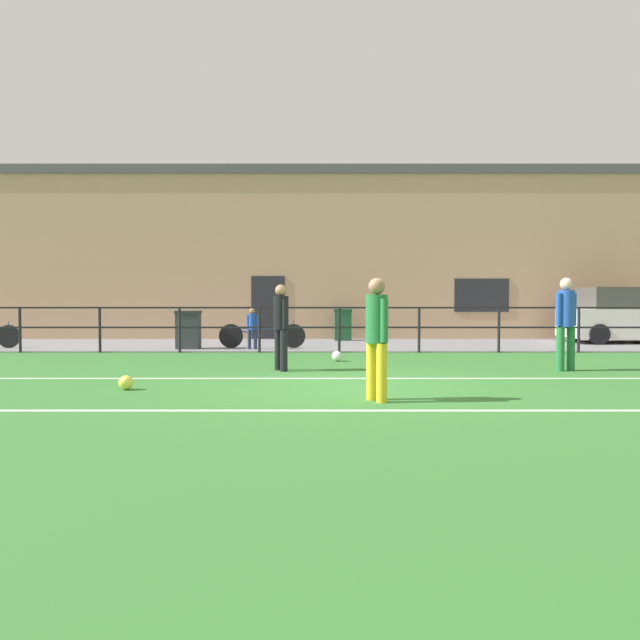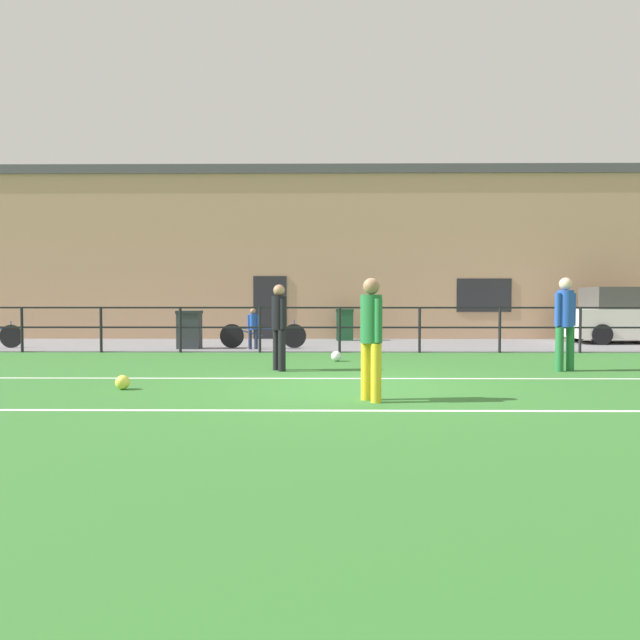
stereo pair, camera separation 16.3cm
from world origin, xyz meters
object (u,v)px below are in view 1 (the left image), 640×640
object	(u,v)px
player_goalkeeper	(280,322)
spectator_child	(252,326)
player_striker	(565,318)
bicycle_parked_0	(261,335)
soccer_ball_spare	(336,356)
trash_bin_0	(342,325)
player_winger	(376,331)
trash_bin_1	(188,329)
parked_car_red	(627,317)
soccer_ball_match	(125,383)

from	to	relation	value
player_goalkeeper	spectator_child	bearing A→B (deg)	163.73
player_striker	bicycle_parked_0	xyz separation A→B (m)	(-6.18, 5.09, -0.63)
player_striker	soccer_ball_spare	bearing A→B (deg)	133.74
player_striker	soccer_ball_spare	distance (m)	4.67
player_goalkeeper	trash_bin_0	bearing A→B (deg)	140.94
player_goalkeeper	spectator_child	xyz separation A→B (m)	(-1.05, 4.70, -0.28)
trash_bin_0	soccer_ball_spare	bearing A→B (deg)	-93.27
player_winger	trash_bin_1	xyz separation A→B (m)	(-4.26, 8.34, -0.39)
player_winger	trash_bin_0	bearing A→B (deg)	-28.85
bicycle_parked_0	player_winger	bearing A→B (deg)	-74.83
parked_car_red	spectator_child	bearing A→B (deg)	-167.47
player_goalkeeper	player_striker	world-z (taller)	player_striker
player_striker	soccer_ball_match	distance (m)	7.92
parked_car_red	trash_bin_1	size ratio (longest dim) A/B	3.77
soccer_ball_match	spectator_child	world-z (taller)	spectator_child
player_winger	parked_car_red	world-z (taller)	parked_car_red
parked_car_red	soccer_ball_spare	bearing A→B (deg)	-148.83
player_winger	trash_bin_1	size ratio (longest dim) A/B	1.60
player_winger	bicycle_parked_0	size ratio (longest dim) A/B	0.69
player_winger	parked_car_red	xyz separation A→B (m)	(8.59, 10.62, -0.11)
player_winger	spectator_child	bearing A→B (deg)	-11.65
parked_car_red	player_goalkeeper	bearing A→B (deg)	-144.54
player_goalkeeper	trash_bin_1	distance (m)	5.64
spectator_child	bicycle_parked_0	distance (m)	0.52
soccer_ball_spare	spectator_child	distance (m)	3.69
parked_car_red	soccer_ball_match	bearing A→B (deg)	-141.81
parked_car_red	trash_bin_1	xyz separation A→B (m)	(-12.85, -2.28, -0.28)
soccer_ball_match	bicycle_parked_0	size ratio (longest dim) A/B	0.09
bicycle_parked_0	trash_bin_1	world-z (taller)	trash_bin_1
player_goalkeeper	bicycle_parked_0	bearing A→B (deg)	160.43
spectator_child	trash_bin_0	world-z (taller)	spectator_child
soccer_ball_spare	parked_car_red	world-z (taller)	parked_car_red
spectator_child	soccer_ball_match	bearing A→B (deg)	79.64
soccer_ball_match	spectator_child	bearing A→B (deg)	81.30
parked_car_red	bicycle_parked_0	bearing A→B (deg)	-169.19
parked_car_red	player_striker	bearing A→B (deg)	-123.41
player_striker	trash_bin_1	world-z (taller)	player_striker
soccer_ball_match	player_striker	bearing A→B (deg)	18.03
player_goalkeeper	parked_car_red	world-z (taller)	parked_car_red
soccer_ball_spare	bicycle_parked_0	xyz separation A→B (m)	(-1.93, 3.35, 0.25)
soccer_ball_match	trash_bin_1	bearing A→B (deg)	94.96
spectator_child	trash_bin_0	bearing A→B (deg)	-127.54
player_goalkeeper	trash_bin_0	distance (m)	8.32
spectator_child	bicycle_parked_0	bearing A→B (deg)	-120.86
player_goalkeeper	bicycle_parked_0	world-z (taller)	player_goalkeeper
player_winger	bicycle_parked_0	bearing A→B (deg)	-13.74
player_striker	parked_car_red	world-z (taller)	player_striker
player_goalkeeper	parked_car_red	xyz separation A→B (m)	(10.07, 7.17, -0.11)
player_goalkeeper	spectator_child	distance (m)	4.82
soccer_ball_match	trash_bin_0	bearing A→B (deg)	71.22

